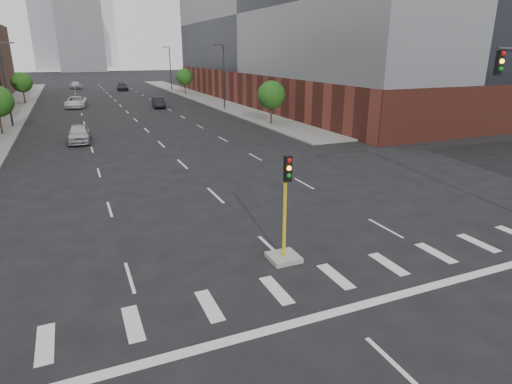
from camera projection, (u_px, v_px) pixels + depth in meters
sidewalk_left_far at (18, 104)px, 68.60m from camera, size 5.00×92.00×0.15m
sidewalk_right_far at (199, 97)px, 79.84m from camera, size 5.00×92.00×0.15m
building_right_main at (306, 33)px, 69.64m from camera, size 24.00×70.00×22.00m
tower_mid at (77, 16)px, 177.33m from camera, size 18.00×18.00×44.00m
median_traffic_signal at (284, 238)px, 17.18m from camera, size 1.20×1.20×4.40m
streetlight_right_a at (223, 74)px, 61.12m from camera, size 1.60×0.22×9.07m
streetlight_right_b at (170, 67)px, 91.66m from camera, size 1.60×0.22×9.07m
streetlight_left at (6, 81)px, 46.70m from camera, size 1.60×0.22×9.07m
tree_left_far at (22, 82)px, 68.81m from camera, size 3.20×3.20×4.85m
tree_right_near at (271, 95)px, 48.75m from camera, size 3.20×3.20×4.85m
tree_right_far at (185, 77)px, 83.66m from camera, size 3.20×3.20×4.85m
car_near_left at (79, 133)px, 39.87m from camera, size 2.31×5.04×1.67m
car_mid_right at (158, 102)px, 64.62m from camera, size 2.09×4.92×1.58m
car_far_left at (76, 102)px, 64.58m from camera, size 3.60×6.33×1.67m
car_deep_right at (122, 87)px, 93.20m from camera, size 2.49×5.56×1.58m
car_distant at (76, 85)px, 97.44m from camera, size 2.83×5.30×1.72m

